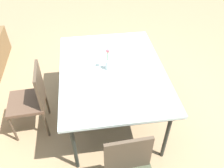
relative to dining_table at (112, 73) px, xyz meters
The scene contains 4 objects.
ground_plane 0.73m from the dining_table, 11.33° to the right, with size 12.00×12.00×0.00m, color #9E7F5B.
dining_table is the anchor object (origin of this frame).
chair_far_side 0.96m from the dining_table, 91.87° to the left, with size 0.43×0.43×0.88m.
flower_vase 0.15m from the dining_table, 64.12° to the left, with size 0.06×0.06×0.25m.
Camera 1 is at (-2.06, 0.30, 2.39)m, focal length 37.37 mm.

